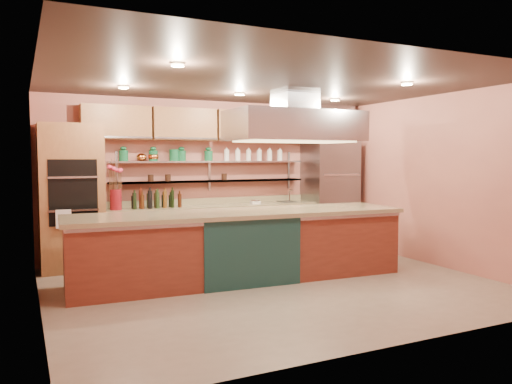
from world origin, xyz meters
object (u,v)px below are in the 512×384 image
flower_vase (116,200)px  copper_kettle (141,157)px  kitchen_scale (255,201)px  green_canister (174,155)px  island (240,246)px  refrigerator (330,194)px

flower_vase → copper_kettle: 0.86m
kitchen_scale → green_canister: size_ratio=0.82×
flower_vase → green_canister: green_canister is taller
island → flower_vase: 2.30m
green_canister → island: bearing=-77.3°
refrigerator → flower_vase: refrigerator is taller
green_canister → kitchen_scale: bearing=-8.6°
flower_vase → green_canister: bearing=11.9°
copper_kettle → island: bearing=-62.2°
copper_kettle → green_canister: size_ratio=0.83×
kitchen_scale → island: bearing=-128.1°
island → copper_kettle: 2.49m
island → flower_vase: size_ratio=14.42×
flower_vase → kitchen_scale: bearing=0.0°
flower_vase → green_canister: (1.04, 0.22, 0.72)m
flower_vase → copper_kettle: bearing=24.9°
flower_vase → kitchen_scale: 2.50m
island → kitchen_scale: kitchen_scale is taller
island → green_canister: 2.34m
kitchen_scale → green_canister: green_canister is taller
kitchen_scale → copper_kettle: 2.19m
refrigerator → copper_kettle: refrigerator is taller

